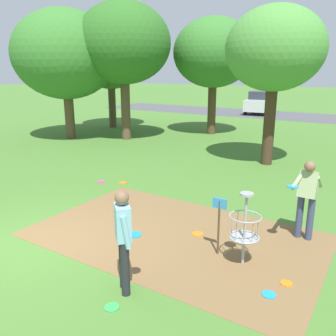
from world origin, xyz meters
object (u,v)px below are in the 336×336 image
tree_mid_left (214,53)px  tree_far_left (65,55)px  frisbee_far_left (198,234)px  tree_mid_right (110,59)px  parked_car_leftmost (261,102)px  frisbee_mid_grass (112,307)px  frisbee_near_basket (101,182)px  frisbee_scattered_b (286,284)px  tree_near_right (275,50)px  player_foreground_watching (307,195)px  disc_golf_basket (242,225)px  player_throwing (123,236)px  frisbee_far_right (123,183)px  tree_near_left (124,44)px  frisbee_by_tee (269,295)px

tree_mid_left → tree_far_left: tree_far_left is taller
frisbee_far_left → tree_mid_right: (-11.67, 10.64, 4.14)m
frisbee_far_left → parked_car_leftmost: 23.61m
frisbee_mid_grass → parked_car_leftmost: (-6.19, 25.66, 0.91)m
frisbee_near_basket → frisbee_scattered_b: bearing=-21.1°
frisbee_far_left → tree_near_right: (-0.61, 6.78, 4.15)m
tree_near_right → player_foreground_watching: bearing=-65.8°
frisbee_near_basket → tree_mid_left: 11.00m
tree_mid_right → frisbee_scattered_b: bearing=-39.8°
disc_golf_basket → player_throwing: (-1.26, -1.80, 0.21)m
frisbee_mid_grass → tree_far_left: (-11.07, 9.41, 4.20)m
frisbee_near_basket → tree_mid_right: size_ratio=0.04×
player_foreground_watching → frisbee_far_left: bearing=-152.2°
frisbee_near_basket → frisbee_far_right: (0.65, 0.30, 0.00)m
frisbee_far_right → frisbee_scattered_b: size_ratio=1.24×
frisbee_mid_grass → tree_near_left: 14.46m
player_throwing → frisbee_far_right: 5.81m
frisbee_far_right → tree_mid_left: (-1.61, 9.76, 4.35)m
frisbee_by_tee → frisbee_far_left: 2.36m
frisbee_near_basket → parked_car_leftmost: parked_car_leftmost is taller
disc_golf_basket → tree_far_left: (-12.22, 7.15, 3.46)m
tree_near_left → tree_mid_left: 4.90m
player_throwing → frisbee_far_right: (-3.67, 4.39, -0.96)m
frisbee_far_right → tree_far_left: size_ratio=0.04×
frisbee_mid_grass → frisbee_scattered_b: bearing=44.6°
frisbee_mid_grass → frisbee_by_tee: bearing=39.6°
disc_golf_basket → tree_near_left: bearing=138.3°
tree_mid_right → frisbee_by_tee: bearing=-41.2°
disc_golf_basket → frisbee_mid_grass: (-1.15, -2.26, -0.74)m
frisbee_far_right → tree_near_left: tree_near_left is taller
player_throwing → frisbee_by_tee: (2.01, 1.12, -0.96)m
player_foreground_watching → frisbee_far_right: size_ratio=6.85×
frisbee_by_tee → disc_golf_basket: bearing=137.9°
tree_near_right → parked_car_leftmost: (-5.52, 16.00, -3.24)m
tree_near_left → tree_far_left: tree_near_left is taller
frisbee_far_left → tree_far_left: tree_far_left is taller
parked_car_leftmost → tree_mid_left: bearing=-85.9°
player_throwing → frisbee_by_tee: size_ratio=7.65×
disc_golf_basket → frisbee_far_right: (-4.93, 2.59, -0.74)m
tree_near_left → player_throwing: bearing=-51.2°
parked_car_leftmost → frisbee_by_tee: bearing=-71.4°
player_throwing → tree_near_right: tree_near_right is taller
frisbee_by_tee → frisbee_scattered_b: 0.49m
disc_golf_basket → tree_mid_right: bearing=138.8°
frisbee_scattered_b → tree_mid_left: tree_mid_left is taller
tree_near_right → tree_mid_left: 6.84m
player_foreground_watching → tree_near_left: tree_near_left is taller
frisbee_by_tee → frisbee_far_right: size_ratio=0.90×
frisbee_by_tee → tree_near_left: bearing=138.3°
frisbee_near_basket → tree_mid_right: bearing=129.1°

